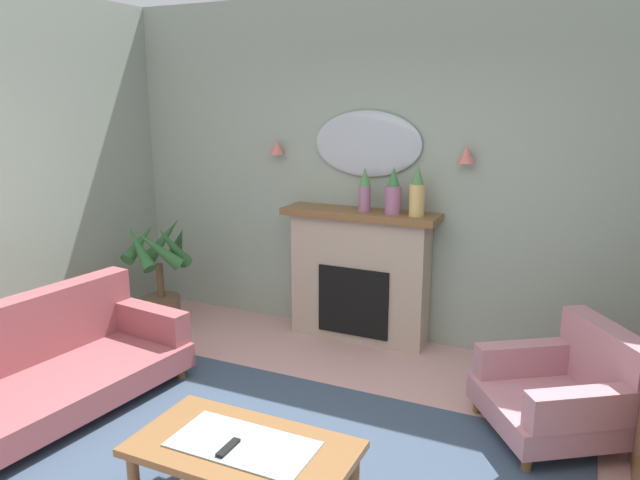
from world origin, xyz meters
name	(u,v)px	position (x,y,z in m)	size (l,w,h in m)	color
wall_back	(411,173)	(0.00, 2.56, 1.47)	(6.45, 0.10, 2.94)	#93A393
fireplace	(359,277)	(-0.37, 2.34, 0.57)	(1.36, 0.36, 1.16)	tan
mantel_vase_centre	(365,190)	(-0.32, 2.31, 1.35)	(0.10, 0.10, 0.37)	#9E6084
mantel_vase_right	(393,194)	(-0.07, 2.31, 1.33)	(0.14, 0.14, 0.39)	#9E6084
mantel_vase_left	(417,193)	(0.13, 2.31, 1.35)	(0.13, 0.13, 0.42)	tan
wall_mirror	(367,144)	(-0.37, 2.48, 1.71)	(0.96, 0.06, 0.56)	#B2BCC6
wall_sconce_left	(277,147)	(-1.22, 2.43, 1.66)	(0.14, 0.14, 0.14)	#D17066
wall_sconce_right	(466,154)	(0.48, 2.43, 1.66)	(0.14, 0.14, 0.14)	#D17066
coffee_table	(243,455)	(-0.01, -0.12, 0.38)	(1.10, 0.60, 0.45)	brown
tv_remote	(228,448)	(-0.05, -0.19, 0.45)	(0.04, 0.16, 0.02)	black
floral_couch	(50,364)	(-1.83, 0.31, 0.32)	(1.04, 1.79, 0.76)	#934C51
armchair_in_corner	(568,389)	(1.40, 1.45, 0.31)	(1.13, 1.12, 0.71)	#B77A84
potted_plant_corner_palm	(160,273)	(-2.11, 1.81, 0.52)	(0.62, 0.67, 1.03)	brown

